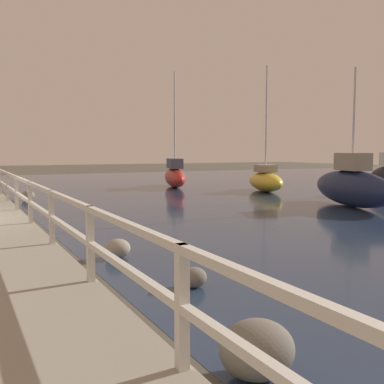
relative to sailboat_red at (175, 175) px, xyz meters
The scene contains 8 objects.
railing 14.97m from the sailboat_red, 132.40° to the right, with size 0.10×32.50×1.09m.
boulder_water_edge 20.28m from the sailboat_red, 114.59° to the right, with size 0.44×0.40×0.33m.
boulder_near_dock 23.20m from the sailboat_red, 113.49° to the right, with size 0.76×0.68×0.57m.
boulder_far_strip 18.25m from the sailboat_red, 119.13° to the right, with size 0.53×0.48×0.40m.
boulder_mid_strip 9.72m from the sailboat_red, 157.82° to the right, with size 0.58×0.52×0.44m.
sailboat_red is the anchor object (origin of this frame).
sailboat_navy 12.13m from the sailboat_red, 80.23° to the right, with size 2.71×5.67×5.42m.
sailboat_yellow 5.80m from the sailboat_red, 56.77° to the right, with size 2.70×4.50×6.75m.
Camera 1 is at (0.23, -13.62, 2.18)m, focal length 42.00 mm.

